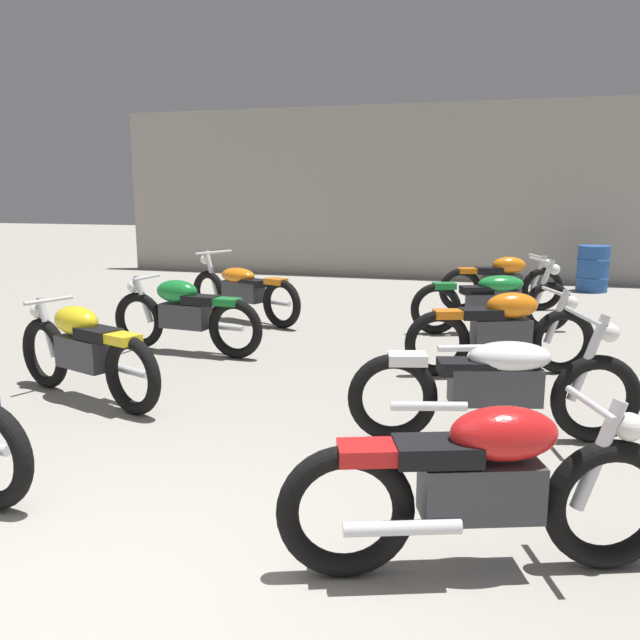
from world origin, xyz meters
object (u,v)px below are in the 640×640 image
Objects in this scene: motorcycle_left_row_1 at (84,350)px; motorcycle_right_row_4 at (502,282)px; motorcycle_left_row_3 at (243,290)px; motorcycle_right_row_3 at (494,299)px; oil_drum at (593,269)px; motorcycle_right_row_2 at (502,330)px; motorcycle_left_row_2 at (185,314)px; motorcycle_right_row_1 at (497,383)px; motorcycle_right_row_0 at (483,484)px.

motorcycle_right_row_4 is (3.52, 5.63, 0.00)m from motorcycle_left_row_1.
motorcycle_left_row_1 is 0.93× the size of motorcycle_left_row_3.
motorcycle_right_row_3 reaches higher than motorcycle_right_row_4.
motorcycle_right_row_3 is 4.60m from oil_drum.
motorcycle_right_row_2 reaches higher than oil_drum.
motorcycle_left_row_2 is 3.96m from motorcycle_right_row_1.
motorcycle_left_row_3 is 0.98× the size of motorcycle_right_row_3.
motorcycle_left_row_3 is (-0.04, 3.76, -0.01)m from motorcycle_left_row_1.
motorcycle_right_row_1 reaches higher than motorcycle_right_row_2.
motorcycle_right_row_1 is 3.95m from motorcycle_right_row_3.
motorcycle_left_row_2 is at bearing 133.41° from motorcycle_right_row_0.
motorcycle_left_row_1 is 0.99× the size of motorcycle_right_row_4.
motorcycle_right_row_3 is at bearing -93.13° from motorcycle_right_row_4.
motorcycle_right_row_2 is (0.02, 1.91, 0.01)m from motorcycle_right_row_1.
motorcycle_right_row_1 is 8.38m from oil_drum.
motorcycle_right_row_1 is 2.50× the size of oil_drum.
motorcycle_left_row_3 is at bearing 152.21° from motorcycle_right_row_2.
motorcycle_right_row_1 is (3.54, -0.04, -0.01)m from motorcycle_left_row_1.
motorcycle_left_row_2 reaches higher than oil_drum.
motorcycle_right_row_3 is 2.44× the size of oil_drum.
motorcycle_right_row_1 reaches higher than motorcycle_left_row_2.
motorcycle_right_row_3 is (-0.11, 3.95, 0.00)m from motorcycle_right_row_1.
motorcycle_right_row_3 is at bearing 93.61° from motorcycle_right_row_2.
motorcycle_right_row_3 is at bearing 2.32° from motorcycle_left_row_3.
motorcycle_left_row_3 reaches higher than motorcycle_right_row_0.
motorcycle_left_row_2 is 1.04× the size of motorcycle_right_row_2.
motorcycle_left_row_2 is 1.04× the size of motorcycle_right_row_4.
motorcycle_right_row_2 is 2.04m from motorcycle_right_row_3.
motorcycle_right_row_4 is (3.48, 3.81, 0.00)m from motorcycle_left_row_2.
motorcycle_left_row_3 is 4.03m from motorcycle_right_row_4.
motorcycle_left_row_3 is 5.23m from motorcycle_right_row_1.
motorcycle_right_row_1 is 1.02× the size of motorcycle_right_row_3.
motorcycle_right_row_3 is 1.10× the size of motorcycle_right_row_4.
motorcycle_right_row_4 is (3.56, 1.87, 0.01)m from motorcycle_left_row_3.
motorcycle_left_row_1 is at bearing -122.02° from motorcycle_right_row_4.
motorcycle_right_row_0 is at bearing -90.79° from motorcycle_right_row_2.
motorcycle_right_row_0 is at bearing -99.12° from oil_drum.
motorcycle_right_row_0 is 7.47m from motorcycle_right_row_4.
motorcycle_right_row_3 is (-0.08, 5.74, -0.01)m from motorcycle_right_row_0.
motorcycle_right_row_2 and motorcycle_right_row_4 have the same top height.
motorcycle_left_row_2 is at bearing -128.58° from oil_drum.
oil_drum is (1.61, 10.02, -0.03)m from motorcycle_right_row_0.
motorcycle_right_row_0 is 10.15m from oil_drum.
motorcycle_left_row_1 is 2.21× the size of oil_drum.
motorcycle_left_row_3 is 1.07× the size of motorcycle_right_row_2.
motorcycle_right_row_0 is 0.91× the size of motorcycle_right_row_3.
motorcycle_right_row_0 and motorcycle_right_row_4 have the same top height.
motorcycle_left_row_2 is 5.16m from motorcycle_right_row_4.
motorcycle_right_row_2 is (3.60, -1.90, 0.01)m from motorcycle_left_row_3.
motorcycle_right_row_0 is 1.80m from motorcycle_right_row_1.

